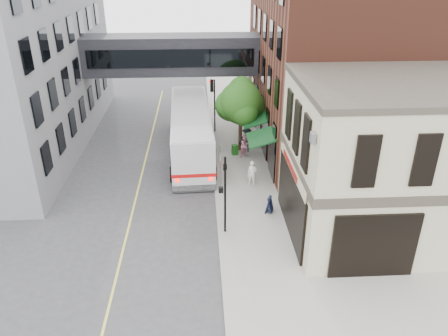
{
  "coord_description": "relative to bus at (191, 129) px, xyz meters",
  "views": [
    {
      "loc": [
        -0.78,
        -17.94,
        13.89
      ],
      "look_at": [
        0.4,
        2.97,
        3.55
      ],
      "focal_mm": 35.0,
      "sensor_mm": 36.0,
      "label": 1
    }
  ],
  "objects": [
    {
      "name": "street_sign_pole",
      "position": [
        1.95,
        -5.94,
        -0.0
      ],
      "size": [
        0.08,
        0.75,
        3.0
      ],
      "color": "gray",
      "rests_on": "sidewalk_main"
    },
    {
      "name": "street_tree",
      "position": [
        3.75,
        0.28,
        1.98
      ],
      "size": [
        3.8,
        3.2,
        5.6
      ],
      "color": "#382619",
      "rests_on": "sidewalk_main"
    },
    {
      "name": "pedestrian_a",
      "position": [
        4.04,
        -5.6,
        -0.97
      ],
      "size": [
        0.67,
        0.52,
        1.64
      ],
      "primitive_type": "imported",
      "rotation": [
        0.0,
        0.0,
        -0.23
      ],
      "color": "white",
      "rests_on": "sidewalk_main"
    },
    {
      "name": "lane_marking",
      "position": [
        -3.44,
        -2.94,
        -1.93
      ],
      "size": [
        0.12,
        40.0,
        0.01
      ],
      "primitive_type": "cube",
      "color": "#D8CC4C",
      "rests_on": "ground"
    },
    {
      "name": "pedestrian_c",
      "position": [
        4.24,
        -0.27,
        -0.81
      ],
      "size": [
        1.29,
        0.78,
        1.95
      ],
      "primitive_type": "imported",
      "rotation": [
        0.0,
        0.0,
        -0.05
      ],
      "color": "black",
      "rests_on": "sidewalk_main"
    },
    {
      "name": "traffic_signal_far",
      "position": [
        1.82,
        4.06,
        1.4
      ],
      "size": [
        0.53,
        0.28,
        4.5
      ],
      "color": "black",
      "rests_on": "sidewalk_main"
    },
    {
      "name": "sidewalk_main",
      "position": [
        3.56,
        1.06,
        -1.86
      ],
      "size": [
        4.0,
        60.0,
        0.15
      ],
      "primitive_type": "cube",
      "color": "gray",
      "rests_on": "ground"
    },
    {
      "name": "ground",
      "position": [
        1.56,
        -12.94,
        -1.94
      ],
      "size": [
        120.0,
        120.0,
        0.0
      ],
      "primitive_type": "plane",
      "color": "#38383A",
      "rests_on": "ground"
    },
    {
      "name": "corner_building",
      "position": [
        10.53,
        -10.94,
        2.28
      ],
      "size": [
        10.19,
        8.12,
        8.45
      ],
      "color": "#C2B994",
      "rests_on": "ground"
    },
    {
      "name": "brick_building",
      "position": [
        11.54,
        2.06,
        5.05
      ],
      "size": [
        13.76,
        18.0,
        14.0
      ],
      "color": "#512519",
      "rests_on": "ground"
    },
    {
      "name": "sandwich_board",
      "position": [
        4.67,
        -9.09,
        -1.29
      ],
      "size": [
        0.55,
        0.65,
        0.99
      ],
      "primitive_type": "cube",
      "rotation": [
        0.0,
        0.0,
        -0.42
      ],
      "color": "black",
      "rests_on": "sidewalk_main"
    },
    {
      "name": "pedestrian_b",
      "position": [
        4.03,
        -1.28,
        -0.88
      ],
      "size": [
        1.11,
        1.05,
        1.8
      ],
      "primitive_type": "imported",
      "rotation": [
        0.0,
        0.0,
        0.57
      ],
      "color": "#CE859A",
      "rests_on": "sidewalk_main"
    },
    {
      "name": "newspaper_box",
      "position": [
        3.29,
        -0.82,
        -1.39
      ],
      "size": [
        0.5,
        0.48,
        0.8
      ],
      "primitive_type": "cube",
      "rotation": [
        0.0,
        0.0,
        0.38
      ],
      "color": "#175613",
      "rests_on": "sidewalk_main"
    },
    {
      "name": "bus",
      "position": [
        0.0,
        0.0,
        0.0
      ],
      "size": [
        3.52,
        12.94,
        3.45
      ],
      "color": "silver",
      "rests_on": "ground"
    },
    {
      "name": "skyway_bridge",
      "position": [
        -1.44,
        5.06,
        4.56
      ],
      "size": [
        14.0,
        3.18,
        3.0
      ],
      "color": "black",
      "rests_on": "ground"
    },
    {
      "name": "traffic_signal_near",
      "position": [
        1.93,
        -10.94,
        1.05
      ],
      "size": [
        0.44,
        0.22,
        4.6
      ],
      "color": "black",
      "rests_on": "sidewalk_main"
    }
  ]
}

